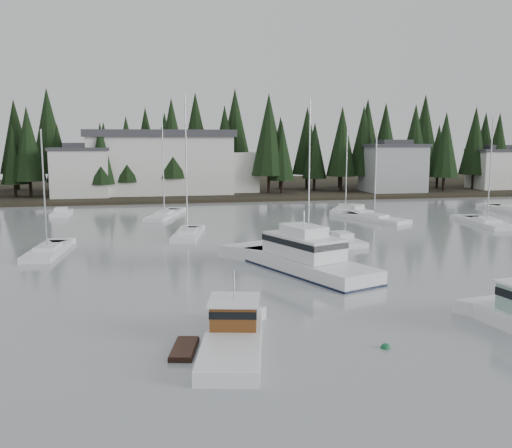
{
  "coord_description": "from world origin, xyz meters",
  "views": [
    {
      "loc": [
        -7.79,
        -17.92,
        9.82
      ],
      "look_at": [
        1.63,
        30.29,
        2.5
      ],
      "focal_mm": 40.0,
      "sensor_mm": 36.0,
      "label": 1
    }
  ],
  "objects_px": {
    "house_east_b": "(496,168)",
    "runabout_1": "(342,241)",
    "cabin_cruiser_center": "(307,261)",
    "sailboat_3": "(374,220)",
    "house_west": "(81,171)",
    "sailboat_9": "(48,253)",
    "sailboat_10": "(164,216)",
    "harbor_inn": "(173,163)",
    "sailboat_7": "(308,233)",
    "sailboat_11": "(487,224)",
    "sailboat_1": "(345,211)",
    "house_east_a": "(393,167)",
    "lobster_boat_brown": "(231,339)",
    "sailboat_4": "(187,236)",
    "runabout_3": "(61,214)",
    "runabout_4": "(357,211)",
    "sailboat_5": "(512,211)"
  },
  "relations": [
    {
      "from": "cabin_cruiser_center",
      "to": "sailboat_4",
      "type": "relative_size",
      "value": 0.87
    },
    {
      "from": "runabout_3",
      "to": "sailboat_11",
      "type": "bearing_deg",
      "value": -108.56
    },
    {
      "from": "harbor_inn",
      "to": "sailboat_11",
      "type": "bearing_deg",
      "value": -50.74
    },
    {
      "from": "house_west",
      "to": "sailboat_10",
      "type": "distance_m",
      "value": 27.49
    },
    {
      "from": "cabin_cruiser_center",
      "to": "runabout_3",
      "type": "height_order",
      "value": "cabin_cruiser_center"
    },
    {
      "from": "house_east_a",
      "to": "sailboat_3",
      "type": "distance_m",
      "value": 35.46
    },
    {
      "from": "sailboat_10",
      "to": "runabout_3",
      "type": "bearing_deg",
      "value": 90.96
    },
    {
      "from": "house_east_b",
      "to": "runabout_1",
      "type": "bearing_deg",
      "value": -135.38
    },
    {
      "from": "house_east_a",
      "to": "sailboat_1",
      "type": "distance_m",
      "value": 28.04
    },
    {
      "from": "sailboat_3",
      "to": "sailboat_7",
      "type": "xyz_separation_m",
      "value": [
        -10.67,
        -7.99,
        0.03
      ]
    },
    {
      "from": "house_east_a",
      "to": "harbor_inn",
      "type": "xyz_separation_m",
      "value": [
        -38.96,
        4.34,
        0.87
      ]
    },
    {
      "from": "house_east_b",
      "to": "cabin_cruiser_center",
      "type": "xyz_separation_m",
      "value": [
        -54.08,
        -57.75,
        -3.61
      ]
    },
    {
      "from": "sailboat_4",
      "to": "sailboat_11",
      "type": "distance_m",
      "value": 34.66
    },
    {
      "from": "sailboat_7",
      "to": "sailboat_10",
      "type": "xyz_separation_m",
      "value": [
        -14.39,
        16.02,
        -0.02
      ]
    },
    {
      "from": "lobster_boat_brown",
      "to": "sailboat_5",
      "type": "height_order",
      "value": "sailboat_5"
    },
    {
      "from": "sailboat_5",
      "to": "runabout_3",
      "type": "distance_m",
      "value": 60.56
    },
    {
      "from": "sailboat_10",
      "to": "runabout_4",
      "type": "relative_size",
      "value": 2.36
    },
    {
      "from": "runabout_1",
      "to": "sailboat_3",
      "type": "bearing_deg",
      "value": -39.8
    },
    {
      "from": "sailboat_4",
      "to": "sailboat_11",
      "type": "relative_size",
      "value": 1.16
    },
    {
      "from": "house_west",
      "to": "sailboat_5",
      "type": "xyz_separation_m",
      "value": [
        59.46,
        -27.86,
        -4.58
      ]
    },
    {
      "from": "sailboat_3",
      "to": "sailboat_10",
      "type": "bearing_deg",
      "value": 45.74
    },
    {
      "from": "house_east_a",
      "to": "sailboat_9",
      "type": "bearing_deg",
      "value": -139.22
    },
    {
      "from": "runabout_3",
      "to": "sailboat_3",
      "type": "bearing_deg",
      "value": -105.99
    },
    {
      "from": "lobster_boat_brown",
      "to": "sailboat_1",
      "type": "relative_size",
      "value": 0.72
    },
    {
      "from": "sailboat_4",
      "to": "sailboat_10",
      "type": "xyz_separation_m",
      "value": [
        -1.76,
        15.67,
        -0.04
      ]
    },
    {
      "from": "sailboat_4",
      "to": "sailboat_11",
      "type": "xyz_separation_m",
      "value": [
        34.62,
        1.57,
        -0.04
      ]
    },
    {
      "from": "sailboat_9",
      "to": "runabout_3",
      "type": "bearing_deg",
      "value": 10.49
    },
    {
      "from": "cabin_cruiser_center",
      "to": "sailboat_10",
      "type": "height_order",
      "value": "sailboat_10"
    },
    {
      "from": "sailboat_3",
      "to": "harbor_inn",
      "type": "bearing_deg",
      "value": 6.03
    },
    {
      "from": "cabin_cruiser_center",
      "to": "house_west",
      "type": "bearing_deg",
      "value": -0.91
    },
    {
      "from": "sailboat_10",
      "to": "runabout_4",
      "type": "xyz_separation_m",
      "value": [
        25.75,
        -0.38,
        0.07
      ]
    },
    {
      "from": "cabin_cruiser_center",
      "to": "sailboat_7",
      "type": "bearing_deg",
      "value": -38.74
    },
    {
      "from": "sailboat_1",
      "to": "runabout_1",
      "type": "height_order",
      "value": "sailboat_1"
    },
    {
      "from": "house_west",
      "to": "runabout_4",
      "type": "xyz_separation_m",
      "value": [
        38.3,
        -24.41,
        -4.52
      ]
    },
    {
      "from": "house_west",
      "to": "lobster_boat_brown",
      "type": "relative_size",
      "value": 1.13
    },
    {
      "from": "lobster_boat_brown",
      "to": "sailboat_4",
      "type": "relative_size",
      "value": 0.57
    },
    {
      "from": "house_east_a",
      "to": "runabout_1",
      "type": "distance_m",
      "value": 51.68
    },
    {
      "from": "lobster_boat_brown",
      "to": "sailboat_7",
      "type": "relative_size",
      "value": 0.59
    },
    {
      "from": "house_east_b",
      "to": "sailboat_5",
      "type": "distance_m",
      "value": 33.54
    },
    {
      "from": "house_west",
      "to": "runabout_1",
      "type": "height_order",
      "value": "house_west"
    },
    {
      "from": "cabin_cruiser_center",
      "to": "sailboat_3",
      "type": "distance_m",
      "value": 29.25
    },
    {
      "from": "house_west",
      "to": "sailboat_11",
      "type": "distance_m",
      "value": 62.2
    },
    {
      "from": "sailboat_11",
      "to": "sailboat_4",
      "type": "bearing_deg",
      "value": 98.15
    },
    {
      "from": "lobster_boat_brown",
      "to": "sailboat_7",
      "type": "bearing_deg",
      "value": -10.17
    },
    {
      "from": "sailboat_7",
      "to": "runabout_4",
      "type": "xyz_separation_m",
      "value": [
        11.36,
        15.65,
        0.04
      ]
    },
    {
      "from": "sailboat_9",
      "to": "runabout_3",
      "type": "height_order",
      "value": "sailboat_9"
    },
    {
      "from": "sailboat_1",
      "to": "sailboat_9",
      "type": "bearing_deg",
      "value": 151.94
    },
    {
      "from": "house_east_b",
      "to": "sailboat_9",
      "type": "height_order",
      "value": "sailboat_9"
    },
    {
      "from": "harbor_inn",
      "to": "sailboat_5",
      "type": "height_order",
      "value": "sailboat_5"
    },
    {
      "from": "sailboat_10",
      "to": "runabout_1",
      "type": "height_order",
      "value": "sailboat_10"
    }
  ]
}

